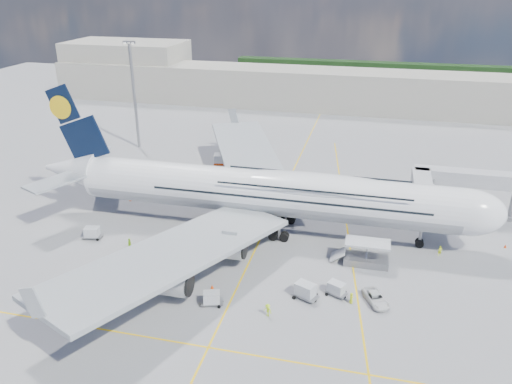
% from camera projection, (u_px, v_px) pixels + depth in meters
% --- Properties ---
extents(ground, '(300.00, 300.00, 0.00)m').
position_uv_depth(ground, '(251.00, 259.00, 75.49)').
color(ground, gray).
rests_on(ground, ground).
extents(taxi_line_main, '(0.25, 220.00, 0.01)m').
position_uv_depth(taxi_line_main, '(251.00, 259.00, 75.49)').
color(taxi_line_main, yellow).
rests_on(taxi_line_main, ground).
extents(taxi_line_cross, '(120.00, 0.25, 0.01)m').
position_uv_depth(taxi_line_cross, '(208.00, 347.00, 57.70)').
color(taxi_line_cross, yellow).
rests_on(taxi_line_cross, ground).
extents(taxi_line_diag, '(14.16, 99.06, 0.01)m').
position_uv_depth(taxi_line_diag, '(349.00, 238.00, 81.36)').
color(taxi_line_diag, yellow).
rests_on(taxi_line_diag, ground).
extents(airliner, '(77.26, 79.15, 23.71)m').
position_uv_depth(airliner, '(267.00, 192.00, 81.56)').
color(airliner, white).
rests_on(airliner, ground).
extents(jet_bridge, '(18.80, 12.10, 8.50)m').
position_uv_depth(jet_bridge, '(450.00, 183.00, 84.92)').
color(jet_bridge, '#B7B7BC').
rests_on(jet_bridge, ground).
extents(cargo_loader, '(8.53, 3.20, 3.67)m').
position_uv_depth(cargo_loader, '(365.00, 256.00, 73.93)').
color(cargo_loader, silver).
rests_on(cargo_loader, ground).
extents(light_mast, '(3.00, 0.70, 25.50)m').
position_uv_depth(light_mast, '(134.00, 94.00, 118.82)').
color(light_mast, gray).
rests_on(light_mast, ground).
extents(terminal, '(180.00, 16.00, 12.00)m').
position_uv_depth(terminal, '(324.00, 89.00, 157.57)').
color(terminal, '#B2AD9E').
rests_on(terminal, ground).
extents(hangar, '(40.00, 22.00, 18.00)m').
position_uv_depth(hangar, '(128.00, 68.00, 175.90)').
color(hangar, '#B2AD9E').
rests_on(hangar, ground).
extents(tree_line, '(160.00, 6.00, 8.00)m').
position_uv_depth(tree_line, '(442.00, 75.00, 189.77)').
color(tree_line, '#193814').
rests_on(tree_line, ground).
extents(dolly_row_a, '(3.01, 1.85, 0.42)m').
position_uv_depth(dolly_row_a, '(142.00, 281.00, 69.59)').
color(dolly_row_a, gray).
rests_on(dolly_row_a, ground).
extents(dolly_row_b, '(2.91, 2.10, 0.38)m').
position_uv_depth(dolly_row_b, '(138.00, 267.00, 72.94)').
color(dolly_row_b, gray).
rests_on(dolly_row_b, ground).
extents(dolly_row_c, '(3.25, 2.38, 1.85)m').
position_uv_depth(dolly_row_c, '(212.00, 298.00, 64.81)').
color(dolly_row_c, gray).
rests_on(dolly_row_c, ground).
extents(dolly_back, '(3.35, 2.21, 1.96)m').
position_uv_depth(dolly_back, '(92.00, 232.00, 81.05)').
color(dolly_back, gray).
rests_on(dolly_back, ground).
extents(dolly_nose_far, '(3.31, 2.66, 1.85)m').
position_uv_depth(dolly_nose_far, '(336.00, 288.00, 66.80)').
color(dolly_nose_far, gray).
rests_on(dolly_nose_far, ground).
extents(dolly_nose_near, '(3.90, 3.08, 2.18)m').
position_uv_depth(dolly_nose_near, '(305.00, 290.00, 66.08)').
color(dolly_nose_near, gray).
rests_on(dolly_nose_near, ground).
extents(baggage_tug, '(2.72, 2.00, 1.54)m').
position_uv_depth(baggage_tug, '(163.00, 263.00, 73.11)').
color(baggage_tug, silver).
rests_on(baggage_tug, ground).
extents(catering_truck_inner, '(7.38, 3.92, 4.18)m').
position_uv_depth(catering_truck_inner, '(229.00, 164.00, 107.29)').
color(catering_truck_inner, gray).
rests_on(catering_truck_inner, ground).
extents(catering_truck_outer, '(6.45, 4.10, 3.57)m').
position_uv_depth(catering_truck_outer, '(245.00, 158.00, 111.57)').
color(catering_truck_outer, gray).
rests_on(catering_truck_outer, ground).
extents(service_van, '(4.09, 5.30, 1.34)m').
position_uv_depth(service_van, '(376.00, 298.00, 65.27)').
color(service_van, silver).
rests_on(service_van, ground).
extents(crew_nose, '(0.68, 0.56, 1.61)m').
position_uv_depth(crew_nose, '(440.00, 251.00, 76.16)').
color(crew_nose, '#D7EB18').
rests_on(crew_nose, ground).
extents(crew_loader, '(0.88, 0.94, 1.53)m').
position_uv_depth(crew_loader, '(359.00, 243.00, 78.36)').
color(crew_loader, '#B2F219').
rests_on(crew_loader, ground).
extents(crew_wing, '(0.70, 1.23, 1.98)m').
position_uv_depth(crew_wing, '(130.00, 244.00, 77.68)').
color(crew_wing, '#96DA17').
rests_on(crew_wing, ground).
extents(crew_van, '(0.63, 0.84, 1.54)m').
position_uv_depth(crew_van, '(351.00, 298.00, 65.20)').
color(crew_van, '#D4E718').
rests_on(crew_van, ground).
extents(crew_tug, '(1.30, 1.02, 1.76)m').
position_uv_depth(crew_tug, '(268.00, 310.00, 62.66)').
color(crew_tug, '#B6E818').
rests_on(crew_tug, ground).
extents(cone_nose, '(0.44, 0.44, 0.56)m').
position_uv_depth(cone_nose, '(505.00, 246.00, 78.55)').
color(cone_nose, '#E3400B').
rests_on(cone_nose, ground).
extents(cone_wing_left_inner, '(0.48, 0.48, 0.61)m').
position_uv_depth(cone_wing_left_inner, '(226.00, 196.00, 96.08)').
color(cone_wing_left_inner, '#E3400B').
rests_on(cone_wing_left_inner, ground).
extents(cone_wing_left_outer, '(0.40, 0.40, 0.51)m').
position_uv_depth(cone_wing_left_outer, '(255.00, 162.00, 113.52)').
color(cone_wing_left_outer, '#E3400B').
rests_on(cone_wing_left_outer, ground).
extents(cone_wing_right_inner, '(0.44, 0.44, 0.55)m').
position_uv_depth(cone_wing_right_inner, '(212.00, 287.00, 68.40)').
color(cone_wing_right_inner, '#E3400B').
rests_on(cone_wing_right_inner, ground).
extents(cone_wing_right_outer, '(0.49, 0.49, 0.63)m').
position_uv_depth(cone_wing_right_outer, '(87.00, 284.00, 68.90)').
color(cone_wing_right_outer, '#E3400B').
rests_on(cone_wing_right_outer, ground).
extents(cone_tail, '(0.48, 0.48, 0.61)m').
position_uv_depth(cone_tail, '(130.00, 199.00, 94.69)').
color(cone_tail, '#E3400B').
rests_on(cone_tail, ground).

